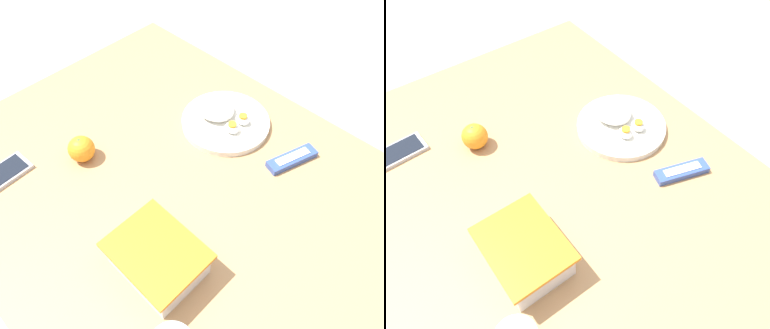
{
  "view_description": "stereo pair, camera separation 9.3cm",
  "coord_description": "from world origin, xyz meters",
  "views": [
    {
      "loc": [
        -0.37,
        0.36,
        1.5
      ],
      "look_at": [
        0.04,
        -0.06,
        0.78
      ],
      "focal_mm": 35.0,
      "sensor_mm": 36.0,
      "label": 1
    },
    {
      "loc": [
        -0.43,
        0.29,
        1.5
      ],
      "look_at": [
        0.04,
        -0.06,
        0.78
      ],
      "focal_mm": 35.0,
      "sensor_mm": 36.0,
      "label": 2
    }
  ],
  "objects": [
    {
      "name": "candy_bar",
      "position": [
        -0.12,
        -0.26,
        0.76
      ],
      "size": [
        0.08,
        0.14,
        0.02
      ],
      "color": "#334C9E",
      "rests_on": "table"
    },
    {
      "name": "rice_plate",
      "position": [
        0.1,
        -0.24,
        0.76
      ],
      "size": [
        0.25,
        0.25,
        0.05
      ],
      "color": "silver",
      "rests_on": "table"
    },
    {
      "name": "ground_plane",
      "position": [
        0.0,
        0.0,
        0.0
      ],
      "size": [
        10.0,
        10.0,
        0.0
      ],
      "primitive_type": "plane",
      "color": "#B2A899"
    },
    {
      "name": "food_container",
      "position": [
        -0.09,
        0.18,
        0.78
      ],
      "size": [
        0.19,
        0.15,
        0.08
      ],
      "color": "white",
      "rests_on": "table"
    },
    {
      "name": "table",
      "position": [
        0.0,
        0.0,
        0.68
      ],
      "size": [
        1.28,
        0.92,
        0.75
      ],
      "color": "#AD7F51",
      "rests_on": "ground_plane"
    },
    {
      "name": "cell_phone",
      "position": [
        0.37,
        0.28,
        0.75
      ],
      "size": [
        0.08,
        0.13,
        0.01
      ],
      "color": "#ADADB2",
      "rests_on": "table"
    },
    {
      "name": "orange_fruit",
      "position": [
        0.27,
        0.11,
        0.78
      ],
      "size": [
        0.07,
        0.07,
        0.07
      ],
      "color": "orange",
      "rests_on": "table"
    }
  ]
}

